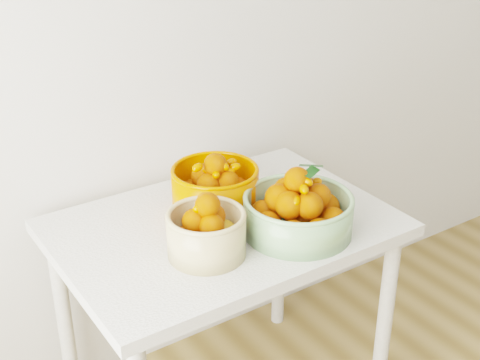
{
  "coord_description": "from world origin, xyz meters",
  "views": [
    {
      "loc": [
        -1.24,
        0.1,
        1.76
      ],
      "look_at": [
        -0.29,
        1.53,
        0.92
      ],
      "focal_mm": 50.0,
      "sensor_mm": 36.0,
      "label": 1
    }
  ],
  "objects_px": {
    "bowl_cream": "(207,232)",
    "bowl_orange": "(215,188)",
    "bowl_green": "(298,211)",
    "table": "(224,249)"
  },
  "relations": [
    {
      "from": "bowl_green",
      "to": "bowl_orange",
      "type": "height_order",
      "value": "bowl_green"
    },
    {
      "from": "bowl_green",
      "to": "table",
      "type": "bearing_deg",
      "value": 131.55
    },
    {
      "from": "bowl_cream",
      "to": "bowl_orange",
      "type": "xyz_separation_m",
      "value": [
        0.15,
        0.2,
        0.01
      ]
    },
    {
      "from": "bowl_cream",
      "to": "bowl_orange",
      "type": "bearing_deg",
      "value": 52.92
    },
    {
      "from": "bowl_green",
      "to": "bowl_orange",
      "type": "relative_size",
      "value": 1.18
    },
    {
      "from": "bowl_orange",
      "to": "bowl_green",
      "type": "bearing_deg",
      "value": -62.46
    },
    {
      "from": "bowl_orange",
      "to": "table",
      "type": "bearing_deg",
      "value": -104.69
    },
    {
      "from": "bowl_cream",
      "to": "bowl_orange",
      "type": "distance_m",
      "value": 0.26
    },
    {
      "from": "bowl_green",
      "to": "bowl_orange",
      "type": "xyz_separation_m",
      "value": [
        -0.13,
        0.25,
        0.01
      ]
    },
    {
      "from": "table",
      "to": "bowl_cream",
      "type": "xyz_separation_m",
      "value": [
        -0.13,
        -0.13,
        0.17
      ]
    }
  ]
}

